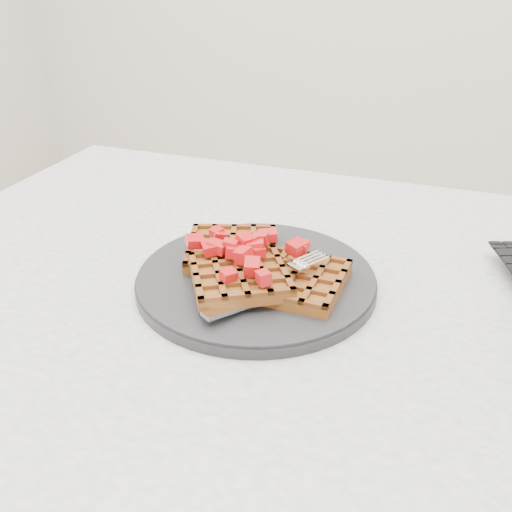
# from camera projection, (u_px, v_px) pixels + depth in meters

# --- Properties ---
(table) EXTENTS (1.20, 0.80, 0.75)m
(table) POSITION_uv_depth(u_px,v_px,m) (328.00, 371.00, 0.72)
(table) COLOR silver
(table) RESTS_ON ground
(plate) EXTENTS (0.29, 0.29, 0.02)m
(plate) POSITION_uv_depth(u_px,v_px,m) (256.00, 279.00, 0.69)
(plate) COLOR black
(plate) RESTS_ON table
(waffles) EXTENTS (0.22, 0.22, 0.03)m
(waffles) POSITION_uv_depth(u_px,v_px,m) (255.00, 267.00, 0.67)
(waffles) COLOR brown
(waffles) RESTS_ON plate
(strawberry_pile) EXTENTS (0.15, 0.15, 0.02)m
(strawberry_pile) POSITION_uv_depth(u_px,v_px,m) (256.00, 245.00, 0.66)
(strawberry_pile) COLOR #A50006
(strawberry_pile) RESTS_ON waffles
(fork) EXTENTS (0.11, 0.17, 0.02)m
(fork) POSITION_uv_depth(u_px,v_px,m) (277.00, 289.00, 0.64)
(fork) COLOR silver
(fork) RESTS_ON plate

